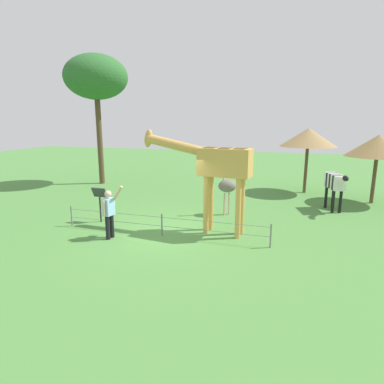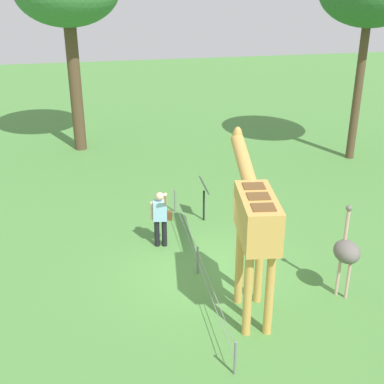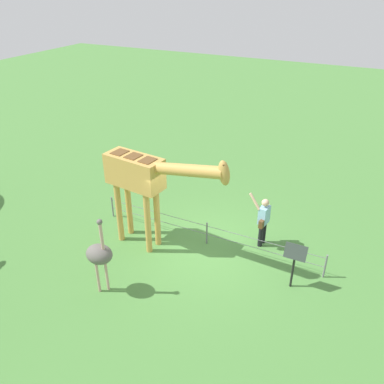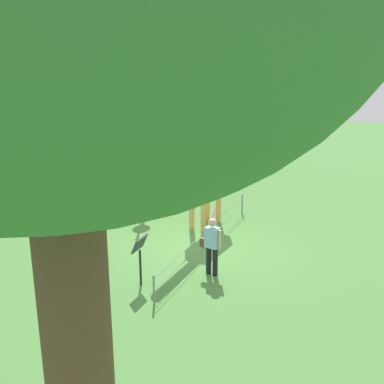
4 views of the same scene
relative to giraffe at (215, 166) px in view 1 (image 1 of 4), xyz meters
The scene contains 10 objects.
ground_plane 2.84m from the giraffe, 22.13° to the left, with size 60.00×60.00×0.00m, color #4C843D.
giraffe is the anchor object (origin of this frame).
visitor 3.72m from the giraffe, 26.73° to the left, with size 0.63×0.59×1.74m.
zebra 5.97m from the giraffe, 135.50° to the right, with size 0.76×1.82×1.66m.
ostrich 2.46m from the giraffe, 89.72° to the right, with size 0.70×0.56×2.25m.
shade_hut_near 8.13m from the giraffe, 112.70° to the right, with size 2.85×2.85×3.35m.
shade_hut_aside 8.54m from the giraffe, 134.95° to the right, with size 2.76×2.76×3.12m.
tree_east 11.42m from the giraffe, 37.86° to the right, with size 3.58×3.58×7.39m.
info_sign 4.55m from the giraffe, ahead, with size 0.56×0.21×1.32m.
wire_fence 2.59m from the giraffe, 28.65° to the left, with size 7.05×0.05×0.75m.
Camera 1 is at (-3.95, 9.72, 3.76)m, focal length 30.51 mm.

